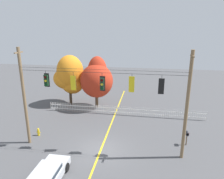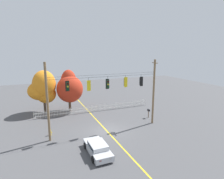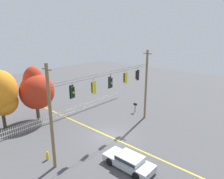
% 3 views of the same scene
% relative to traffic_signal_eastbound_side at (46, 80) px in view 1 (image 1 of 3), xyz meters
% --- Properties ---
extents(ground, '(80.00, 80.00, 0.00)m').
position_rel_traffic_signal_eastbound_side_xyz_m(ground, '(4.55, -0.01, -6.01)').
color(ground, '#4C4C4F').
extents(lane_centerline_stripe, '(0.16, 36.00, 0.01)m').
position_rel_traffic_signal_eastbound_side_xyz_m(lane_centerline_stripe, '(4.55, -0.01, -6.01)').
color(lane_centerline_stripe, gold).
rests_on(lane_centerline_stripe, ground).
extents(signal_support_span, '(13.76, 1.10, 8.71)m').
position_rel_traffic_signal_eastbound_side_xyz_m(signal_support_span, '(4.55, -0.01, -1.56)').
color(signal_support_span, brown).
rests_on(signal_support_span, ground).
extents(traffic_signal_eastbound_side, '(0.43, 0.38, 1.40)m').
position_rel_traffic_signal_eastbound_side_xyz_m(traffic_signal_eastbound_side, '(0.00, 0.00, 0.00)').
color(traffic_signal_eastbound_side, black).
extents(traffic_signal_westbound_side, '(0.43, 0.38, 1.50)m').
position_rel_traffic_signal_eastbound_side_xyz_m(traffic_signal_westbound_side, '(2.37, -0.02, -0.08)').
color(traffic_signal_westbound_side, black).
extents(traffic_signal_southbound_primary, '(0.43, 0.38, 1.51)m').
position_rel_traffic_signal_eastbound_side_xyz_m(traffic_signal_southbound_primary, '(4.73, 0.00, -0.09)').
color(traffic_signal_southbound_primary, black).
extents(traffic_signal_northbound_primary, '(0.43, 0.38, 1.42)m').
position_rel_traffic_signal_eastbound_side_xyz_m(traffic_signal_northbound_primary, '(7.07, -0.02, 0.02)').
color(traffic_signal_northbound_primary, black).
extents(traffic_signal_northbound_secondary, '(0.43, 0.38, 1.46)m').
position_rel_traffic_signal_eastbound_side_xyz_m(traffic_signal_northbound_secondary, '(9.29, -0.02, -0.03)').
color(traffic_signal_northbound_secondary, black).
extents(white_picket_fence, '(18.99, 0.06, 1.11)m').
position_rel_traffic_signal_eastbound_side_xyz_m(white_picket_fence, '(5.67, 7.76, -5.45)').
color(white_picket_fence, white).
rests_on(white_picket_fence, ground).
extents(autumn_maple_near_fence, '(4.33, 3.86, 6.83)m').
position_rel_traffic_signal_eastbound_side_xyz_m(autumn_maple_near_fence, '(-2.09, 10.50, -2.08)').
color(autumn_maple_near_fence, '#473828').
rests_on(autumn_maple_near_fence, ground).
extents(autumn_maple_mid, '(4.19, 3.98, 6.79)m').
position_rel_traffic_signal_eastbound_side_xyz_m(autumn_maple_mid, '(1.87, 9.67, -2.07)').
color(autumn_maple_mid, brown).
rests_on(autumn_maple_mid, ground).
extents(parked_car, '(1.93, 4.39, 1.15)m').
position_rel_traffic_signal_eastbound_side_xyz_m(parked_car, '(1.84, -4.65, -5.41)').
color(parked_car, '#B7BABF').
rests_on(parked_car, ground).
extents(fire_hydrant, '(0.38, 0.22, 0.78)m').
position_rel_traffic_signal_eastbound_side_xyz_m(fire_hydrant, '(-2.05, 1.35, -5.63)').
color(fire_hydrant, gold).
rests_on(fire_hydrant, ground).
extents(roadside_mailbox, '(0.25, 0.44, 1.32)m').
position_rel_traffic_signal_eastbound_side_xyz_m(roadside_mailbox, '(11.98, 2.00, -4.94)').
color(roadside_mailbox, brown).
rests_on(roadside_mailbox, ground).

